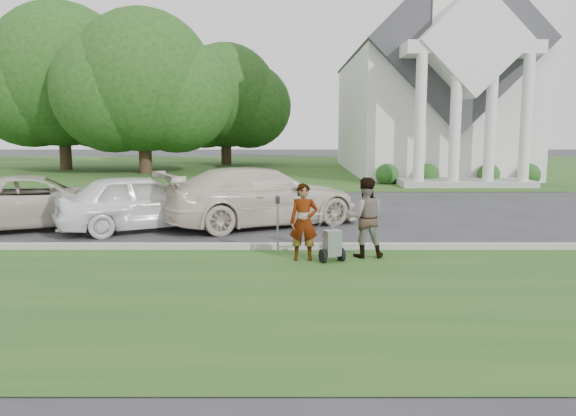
{
  "coord_description": "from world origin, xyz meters",
  "views": [
    {
      "loc": [
        0.63,
        -11.9,
        2.74
      ],
      "look_at": [
        0.62,
        0.0,
        1.03
      ],
      "focal_mm": 35.0,
      "sensor_mm": 36.0,
      "label": 1
    }
  ],
  "objects_px": {
    "striping_cart": "(332,244)",
    "parking_meter_near": "(278,217)",
    "church": "(425,75)",
    "tree_left": "(143,87)",
    "tree_far": "(61,82)",
    "car_c": "(262,197)",
    "person_left": "(304,223)",
    "tree_back": "(225,100)",
    "car_a": "(37,201)",
    "car_b": "(142,202)",
    "person_right": "(365,218)"
  },
  "relations": [
    {
      "from": "car_a",
      "to": "car_b",
      "type": "xyz_separation_m",
      "value": [
        3.0,
        -0.38,
        0.04
      ]
    },
    {
      "from": "tree_far",
      "to": "car_c",
      "type": "height_order",
      "value": "tree_far"
    },
    {
      "from": "tree_back",
      "to": "parking_meter_near",
      "type": "relative_size",
      "value": 7.45
    },
    {
      "from": "tree_far",
      "to": "car_c",
      "type": "xyz_separation_m",
      "value": [
        13.88,
        -21.23,
        -4.87
      ]
    },
    {
      "from": "parking_meter_near",
      "to": "car_a",
      "type": "xyz_separation_m",
      "value": [
        -6.7,
        3.26,
        -0.09
      ]
    },
    {
      "from": "striping_cart",
      "to": "person_left",
      "type": "bearing_deg",
      "value": 144.28
    },
    {
      "from": "tree_far",
      "to": "car_c",
      "type": "relative_size",
      "value": 2.05
    },
    {
      "from": "car_a",
      "to": "person_left",
      "type": "bearing_deg",
      "value": -142.02
    },
    {
      "from": "tree_left",
      "to": "car_a",
      "type": "distance_m",
      "value": 19.14
    },
    {
      "from": "person_right",
      "to": "car_a",
      "type": "xyz_separation_m",
      "value": [
        -8.55,
        3.63,
        -0.12
      ]
    },
    {
      "from": "church",
      "to": "car_a",
      "type": "bearing_deg",
      "value": -127.87
    },
    {
      "from": "tree_back",
      "to": "parking_meter_near",
      "type": "xyz_separation_m",
      "value": [
        4.41,
        -29.81,
        -3.91
      ]
    },
    {
      "from": "church",
      "to": "tree_left",
      "type": "relative_size",
      "value": 2.27
    },
    {
      "from": "striping_cart",
      "to": "person_left",
      "type": "height_order",
      "value": "person_left"
    },
    {
      "from": "car_b",
      "to": "church",
      "type": "bearing_deg",
      "value": -59.17
    },
    {
      "from": "church",
      "to": "parking_meter_near",
      "type": "bearing_deg",
      "value": -110.56
    },
    {
      "from": "car_b",
      "to": "car_c",
      "type": "bearing_deg",
      "value": -105.19
    },
    {
      "from": "tree_left",
      "to": "person_right",
      "type": "height_order",
      "value": "tree_left"
    },
    {
      "from": "parking_meter_near",
      "to": "person_right",
      "type": "bearing_deg",
      "value": -11.52
    },
    {
      "from": "church",
      "to": "car_a",
      "type": "height_order",
      "value": "church"
    },
    {
      "from": "tree_back",
      "to": "car_a",
      "type": "distance_m",
      "value": 26.95
    },
    {
      "from": "car_a",
      "to": "church",
      "type": "bearing_deg",
      "value": -61.4
    },
    {
      "from": "church",
      "to": "striping_cart",
      "type": "distance_m",
      "value": 25.51
    },
    {
      "from": "church",
      "to": "car_b",
      "type": "xyz_separation_m",
      "value": [
        -12.3,
        -20.06,
        -5.17
      ]
    },
    {
      "from": "car_c",
      "to": "person_right",
      "type": "bearing_deg",
      "value": -175.98
    },
    {
      "from": "church",
      "to": "car_c",
      "type": "bearing_deg",
      "value": -115.25
    },
    {
      "from": "tree_back",
      "to": "car_a",
      "type": "height_order",
      "value": "tree_back"
    },
    {
      "from": "church",
      "to": "tree_far",
      "type": "bearing_deg",
      "value": 175.34
    },
    {
      "from": "car_b",
      "to": "car_c",
      "type": "distance_m",
      "value": 3.25
    },
    {
      "from": "striping_cart",
      "to": "parking_meter_near",
      "type": "distance_m",
      "value": 1.45
    },
    {
      "from": "parking_meter_near",
      "to": "car_c",
      "type": "height_order",
      "value": "car_c"
    },
    {
      "from": "church",
      "to": "tree_back",
      "type": "height_order",
      "value": "church"
    },
    {
      "from": "tree_left",
      "to": "car_c",
      "type": "height_order",
      "value": "tree_left"
    },
    {
      "from": "car_c",
      "to": "tree_far",
      "type": "bearing_deg",
      "value": 6.27
    },
    {
      "from": "church",
      "to": "tree_left",
      "type": "bearing_deg",
      "value": -176.21
    },
    {
      "from": "person_right",
      "to": "car_c",
      "type": "xyz_separation_m",
      "value": [
        -2.37,
        3.96,
        -0.03
      ]
    },
    {
      "from": "striping_cart",
      "to": "parking_meter_near",
      "type": "height_order",
      "value": "parking_meter_near"
    },
    {
      "from": "tree_left",
      "to": "car_b",
      "type": "relative_size",
      "value": 2.36
    },
    {
      "from": "person_left",
      "to": "car_a",
      "type": "height_order",
      "value": "person_left"
    },
    {
      "from": "person_left",
      "to": "car_c",
      "type": "xyz_separation_m",
      "value": [
        -1.07,
        4.26,
        0.02
      ]
    },
    {
      "from": "tree_left",
      "to": "tree_far",
      "type": "distance_m",
      "value": 6.73
    },
    {
      "from": "church",
      "to": "car_b",
      "type": "relative_size",
      "value": 5.35
    },
    {
      "from": "parking_meter_near",
      "to": "car_a",
      "type": "height_order",
      "value": "car_a"
    },
    {
      "from": "tree_far",
      "to": "person_left",
      "type": "xyz_separation_m",
      "value": [
        14.96,
        -25.49,
        -4.89
      ]
    },
    {
      "from": "car_a",
      "to": "car_b",
      "type": "distance_m",
      "value": 3.02
    },
    {
      "from": "car_b",
      "to": "person_right",
      "type": "bearing_deg",
      "value": -148.07
    },
    {
      "from": "person_left",
      "to": "striping_cart",
      "type": "bearing_deg",
      "value": -10.78
    },
    {
      "from": "church",
      "to": "person_right",
      "type": "bearing_deg",
      "value": -106.16
    },
    {
      "from": "striping_cart",
      "to": "person_left",
      "type": "distance_m",
      "value": 0.72
    },
    {
      "from": "person_left",
      "to": "church",
      "type": "bearing_deg",
      "value": 73.94
    }
  ]
}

